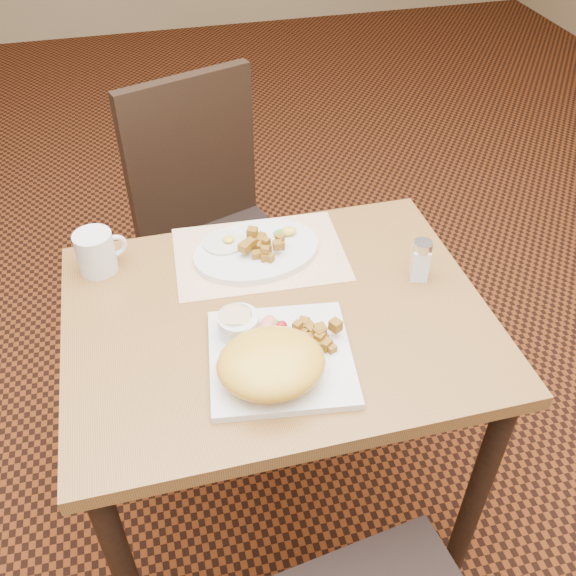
{
  "coord_description": "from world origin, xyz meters",
  "views": [
    {
      "loc": [
        -0.22,
        -0.97,
        1.69
      ],
      "look_at": [
        0.02,
        -0.0,
        0.82
      ],
      "focal_mm": 40.0,
      "sensor_mm": 36.0,
      "label": 1
    }
  ],
  "objects_px": {
    "table": "(278,349)",
    "plate_oval": "(257,251)",
    "coffee_mug": "(97,252)",
    "chair_far": "(214,223)",
    "plate_square": "(281,358)",
    "salt_shaker": "(421,260)"
  },
  "relations": [
    {
      "from": "chair_far",
      "to": "coffee_mug",
      "type": "distance_m",
      "value": 0.58
    },
    {
      "from": "plate_square",
      "to": "table",
      "type": "bearing_deg",
      "value": 79.42
    },
    {
      "from": "plate_square",
      "to": "plate_oval",
      "type": "xyz_separation_m",
      "value": [
        0.03,
        0.35,
        0.0
      ]
    },
    {
      "from": "table",
      "to": "plate_oval",
      "type": "xyz_separation_m",
      "value": [
        0.0,
        0.21,
        0.12
      ]
    },
    {
      "from": "table",
      "to": "plate_square",
      "type": "distance_m",
      "value": 0.18
    },
    {
      "from": "plate_square",
      "to": "coffee_mug",
      "type": "xyz_separation_m",
      "value": [
        -0.34,
        0.38,
        0.04
      ]
    },
    {
      "from": "coffee_mug",
      "to": "chair_far",
      "type": "bearing_deg",
      "value": 52.76
    },
    {
      "from": "table",
      "to": "coffee_mug",
      "type": "bearing_deg",
      "value": 145.48
    },
    {
      "from": "plate_square",
      "to": "plate_oval",
      "type": "bearing_deg",
      "value": 85.73
    },
    {
      "from": "plate_oval",
      "to": "salt_shaker",
      "type": "relative_size",
      "value": 3.05
    },
    {
      "from": "chair_far",
      "to": "plate_square",
      "type": "bearing_deg",
      "value": 72.14
    },
    {
      "from": "table",
      "to": "salt_shaker",
      "type": "bearing_deg",
      "value": 6.49
    },
    {
      "from": "plate_oval",
      "to": "salt_shaker",
      "type": "bearing_deg",
      "value": -27.14
    },
    {
      "from": "table",
      "to": "plate_oval",
      "type": "relative_size",
      "value": 2.96
    },
    {
      "from": "plate_oval",
      "to": "coffee_mug",
      "type": "distance_m",
      "value": 0.37
    },
    {
      "from": "table",
      "to": "coffee_mug",
      "type": "height_order",
      "value": "coffee_mug"
    },
    {
      "from": "table",
      "to": "plate_oval",
      "type": "height_order",
      "value": "plate_oval"
    },
    {
      "from": "plate_square",
      "to": "salt_shaker",
      "type": "relative_size",
      "value": 2.8
    },
    {
      "from": "chair_far",
      "to": "plate_oval",
      "type": "height_order",
      "value": "chair_far"
    },
    {
      "from": "plate_oval",
      "to": "coffee_mug",
      "type": "relative_size",
      "value": 2.6
    },
    {
      "from": "table",
      "to": "salt_shaker",
      "type": "xyz_separation_m",
      "value": [
        0.34,
        0.04,
        0.16
      ]
    },
    {
      "from": "table",
      "to": "coffee_mug",
      "type": "xyz_separation_m",
      "value": [
        -0.36,
        0.25,
        0.16
      ]
    }
  ]
}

